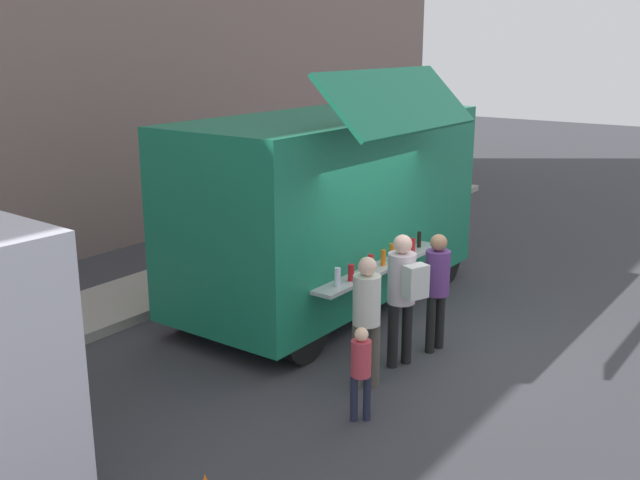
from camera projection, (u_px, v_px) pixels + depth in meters
ground_plane at (411, 341)px, 10.39m from camera, size 60.00×60.00×0.00m
curb_strip at (10, 342)px, 10.18m from camera, size 28.00×1.60×0.15m
food_truck_main at (330, 204)px, 11.44m from camera, size 5.46×3.12×3.74m
trash_bin at (348, 211)px, 16.22m from camera, size 0.60×0.60×0.92m
customer_front_ordering at (437, 282)px, 9.84m from camera, size 0.34×0.33×1.64m
customer_mid_with_backpack at (403, 287)px, 9.32m from camera, size 0.46×0.58×1.76m
customer_rear_waiting at (367, 310)px, 8.80m from camera, size 0.34×0.34×1.65m
child_near_queue at (361, 366)px, 8.06m from camera, size 0.23×0.23×1.11m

